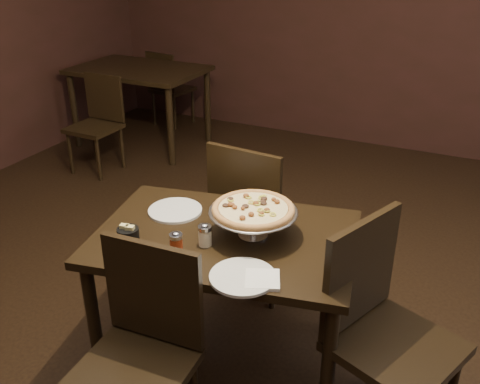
% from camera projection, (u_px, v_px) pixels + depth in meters
% --- Properties ---
extents(room, '(6.04, 7.04, 2.84)m').
position_uv_depth(room, '(236.00, 97.00, 2.04)').
color(room, black).
rests_on(room, ground).
extents(dining_table, '(1.30, 0.99, 0.73)m').
position_uv_depth(dining_table, '(226.00, 252.00, 2.47)').
color(dining_table, black).
rests_on(dining_table, ground).
extents(background_table, '(1.25, 0.83, 0.78)m').
position_uv_depth(background_table, '(139.00, 78.00, 5.24)').
color(background_table, black).
rests_on(background_table, ground).
extents(pizza_stand, '(0.40, 0.40, 0.16)m').
position_uv_depth(pizza_stand, '(253.00, 209.00, 2.36)').
color(pizza_stand, silver).
rests_on(pizza_stand, dining_table).
extents(parmesan_shaker, '(0.06, 0.06, 0.11)m').
position_uv_depth(parmesan_shaker, '(205.00, 235.00, 2.32)').
color(parmesan_shaker, beige).
rests_on(parmesan_shaker, dining_table).
extents(pepper_flake_shaker, '(0.06, 0.06, 0.10)m').
position_uv_depth(pepper_flake_shaker, '(176.00, 243.00, 2.27)').
color(pepper_flake_shaker, maroon).
rests_on(pepper_flake_shaker, dining_table).
extents(packet_caddy, '(0.10, 0.10, 0.08)m').
position_uv_depth(packet_caddy, '(128.00, 234.00, 2.37)').
color(packet_caddy, black).
rests_on(packet_caddy, dining_table).
extents(napkin_stack, '(0.18, 0.18, 0.01)m').
position_uv_depth(napkin_stack, '(262.00, 280.00, 2.10)').
color(napkin_stack, white).
rests_on(napkin_stack, dining_table).
extents(plate_left, '(0.26, 0.26, 0.01)m').
position_uv_depth(plate_left, '(175.00, 210.00, 2.62)').
color(plate_left, silver).
rests_on(plate_left, dining_table).
extents(plate_near, '(0.27, 0.27, 0.01)m').
position_uv_depth(plate_near, '(243.00, 277.00, 2.12)').
color(plate_near, silver).
rests_on(plate_near, dining_table).
extents(serving_spatula, '(0.14, 0.14, 0.02)m').
position_uv_depth(serving_spatula, '(262.00, 221.00, 2.27)').
color(serving_spatula, silver).
rests_on(serving_spatula, pizza_stand).
extents(chair_far, '(0.48, 0.48, 0.95)m').
position_uv_depth(chair_far, '(254.00, 214.00, 3.05)').
color(chair_far, black).
rests_on(chair_far, ground).
extents(chair_near, '(0.45, 0.45, 0.91)m').
position_uv_depth(chair_near, '(141.00, 349.00, 2.09)').
color(chair_near, black).
rests_on(chair_near, ground).
extents(chair_side, '(0.59, 0.59, 0.97)m').
position_uv_depth(chair_side, '(382.00, 326.00, 2.17)').
color(chair_side, black).
rests_on(chair_side, ground).
extents(bg_chair_far, '(0.44, 0.44, 0.82)m').
position_uv_depth(bg_chair_far, '(168.00, 86.00, 5.87)').
color(bg_chair_far, black).
rests_on(bg_chair_far, ground).
extents(bg_chair_near, '(0.41, 0.41, 0.85)m').
position_uv_depth(bg_chair_near, '(98.00, 120.00, 4.76)').
color(bg_chair_near, black).
rests_on(bg_chair_near, ground).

